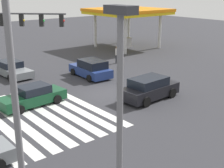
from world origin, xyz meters
name	(u,v)px	position (x,y,z in m)	size (l,w,h in m)	color
ground_plane	(112,95)	(0.00, 0.00, 0.00)	(110.79, 110.79, 0.00)	#333338
crosswalk_markings	(31,116)	(0.00, -6.55, 0.00)	(10.02, 8.20, 0.01)	silver
traffic_signal_mast	(11,30)	(-5.24, -5.24, 4.70)	(4.92, 4.92, 6.16)	#47474C
car_1	(149,88)	(2.40, 1.48, 0.78)	(2.32, 4.61, 1.60)	black
car_3	(91,69)	(-4.94, 1.63, 0.75)	(4.45, 2.32, 1.58)	navy
car_5	(11,69)	(-9.85, -3.71, 0.62)	(4.99, 2.35, 1.35)	gray
car_6	(33,96)	(-1.75, -5.53, 0.63)	(2.18, 4.62, 1.37)	#144728
gas_station_canopy	(128,13)	(-13.54, 13.76, 4.55)	(8.79, 8.79, 5.07)	yellow
pedestrian	(117,54)	(-7.46, 6.81, 1.03)	(0.41, 0.41, 1.81)	#38383D
street_light_pole_a	(120,125)	(11.73, -9.41, 4.45)	(0.80, 0.36, 7.34)	slate
street_light_pole_b	(15,103)	(10.44, -11.50, 5.15)	(0.80, 0.36, 8.68)	slate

